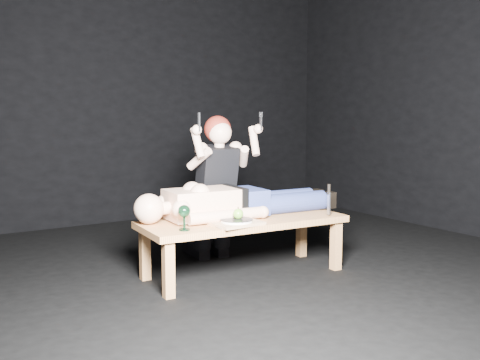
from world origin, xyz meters
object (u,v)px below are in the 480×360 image
at_px(table, 243,247).
at_px(serving_tray, 237,223).
at_px(kneeling_woman, 213,186).
at_px(carving_knife, 329,200).
at_px(goblet, 184,218).
at_px(lying_man, 241,198).

distance_m(table, serving_tray, 0.34).
height_order(kneeling_woman, carving_knife, kneeling_woman).
xyz_separation_m(kneeling_woman, serving_tray, (-0.21, -0.72, -0.18)).
relative_size(serving_tray, goblet, 1.96).
height_order(table, kneeling_woman, kneeling_woman).
bearing_deg(kneeling_woman, serving_tray, -102.61).
distance_m(kneeling_woman, goblet, 0.94).
bearing_deg(lying_man, goblet, -153.23).
distance_m(serving_tray, carving_knife, 0.83).
xyz_separation_m(lying_man, goblet, (-0.65, -0.28, -0.05)).
relative_size(lying_man, carving_knife, 6.90).
relative_size(table, serving_tray, 4.54).
distance_m(lying_man, kneeling_woman, 0.41).
bearing_deg(carving_knife, lying_man, 148.65).
bearing_deg(table, serving_tray, -131.04).
bearing_deg(carving_knife, goblet, 177.79).
relative_size(table, lying_man, 0.91).
bearing_deg(kneeling_woman, lying_man, -82.54).
relative_size(kneeling_woman, goblet, 7.05).
relative_size(table, goblet, 8.87).
relative_size(kneeling_woman, serving_tray, 3.61).
height_order(table, goblet, goblet).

